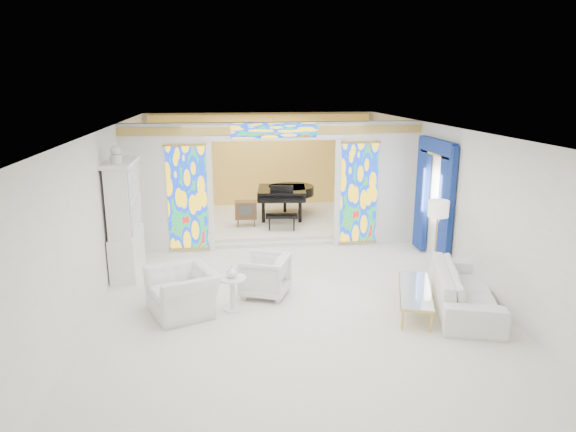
{
  "coord_description": "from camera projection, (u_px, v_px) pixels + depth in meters",
  "views": [
    {
      "loc": [
        -1.22,
        -9.85,
        3.86
      ],
      "look_at": [
        0.09,
        0.2,
        1.23
      ],
      "focal_mm": 32.0,
      "sensor_mm": 36.0,
      "label": 1
    }
  ],
  "objects": [
    {
      "name": "floor",
      "position": [
        285.0,
        276.0,
        10.58
      ],
      "size": [
        12.0,
        12.0,
        0.0
      ],
      "primitive_type": "plane",
      "color": "white",
      "rests_on": "ground"
    },
    {
      "name": "ceiling",
      "position": [
        285.0,
        130.0,
        9.83
      ],
      "size": [
        7.0,
        12.0,
        0.02
      ],
      "primitive_type": "cube",
      "color": "white",
      "rests_on": "wall_back"
    },
    {
      "name": "wall_back",
      "position": [
        261.0,
        162.0,
        15.96
      ],
      "size": [
        7.0,
        0.02,
        3.0
      ],
      "primitive_type": "cube",
      "color": "white",
      "rests_on": "floor"
    },
    {
      "name": "wall_front",
      "position": [
        370.0,
        364.0,
        4.44
      ],
      "size": [
        7.0,
        0.02,
        3.0
      ],
      "primitive_type": "cube",
      "color": "white",
      "rests_on": "floor"
    },
    {
      "name": "wall_left",
      "position": [
        103.0,
        211.0,
        9.76
      ],
      "size": [
        0.02,
        12.0,
        3.0
      ],
      "primitive_type": "cube",
      "color": "white",
      "rests_on": "floor"
    },
    {
      "name": "wall_right",
      "position": [
        452.0,
        201.0,
        10.64
      ],
      "size": [
        0.02,
        12.0,
        3.0
      ],
      "primitive_type": "cube",
      "color": "white",
      "rests_on": "floor"
    },
    {
      "name": "partition_wall",
      "position": [
        274.0,
        180.0,
        12.08
      ],
      "size": [
        7.0,
        0.22,
        3.0
      ],
      "color": "white",
      "rests_on": "floor"
    },
    {
      "name": "stained_glass_left",
      "position": [
        187.0,
        198.0,
        11.81
      ],
      "size": [
        0.9,
        0.04,
        2.4
      ],
      "primitive_type": "cube",
      "color": "gold",
      "rests_on": "partition_wall"
    },
    {
      "name": "stained_glass_right",
      "position": [
        359.0,
        193.0,
        12.32
      ],
      "size": [
        0.9,
        0.04,
        2.4
      ],
      "primitive_type": "cube",
      "color": "gold",
      "rests_on": "partition_wall"
    },
    {
      "name": "stained_glass_transom",
      "position": [
        274.0,
        130.0,
        11.68
      ],
      "size": [
        2.0,
        0.04,
        0.34
      ],
      "primitive_type": "cube",
      "color": "gold",
      "rests_on": "partition_wall"
    },
    {
      "name": "alcove_platform",
      "position": [
        267.0,
        221.0,
        14.49
      ],
      "size": [
        6.8,
        3.8,
        0.18
      ],
      "primitive_type": "cube",
      "color": "white",
      "rests_on": "floor"
    },
    {
      "name": "gold_curtain_back",
      "position": [
        261.0,
        162.0,
        15.85
      ],
      "size": [
        6.7,
        0.1,
        2.9
      ],
      "primitive_type": "cube",
      "color": "#EEBD52",
      "rests_on": "wall_back"
    },
    {
      "name": "chandelier",
      "position": [
        274.0,
        134.0,
        13.8
      ],
      "size": [
        0.48,
        0.48,
        0.3
      ],
      "primitive_type": "cylinder",
      "color": "gold",
      "rests_on": "ceiling"
    },
    {
      "name": "blue_drapes",
      "position": [
        434.0,
        190.0,
        11.28
      ],
      "size": [
        0.14,
        1.85,
        2.65
      ],
      "color": "navy",
      "rests_on": "wall_right"
    },
    {
      "name": "china_cabinet",
      "position": [
        125.0,
        219.0,
        10.46
      ],
      "size": [
        0.56,
        1.46,
        2.72
      ],
      "color": "white",
      "rests_on": "floor"
    },
    {
      "name": "armchair_left",
      "position": [
        183.0,
        291.0,
        8.84
      ],
      "size": [
        1.4,
        1.48,
        0.76
      ],
      "primitive_type": "imported",
      "rotation": [
        0.0,
        0.0,
        -1.17
      ],
      "color": "white",
      "rests_on": "floor"
    },
    {
      "name": "armchair_right",
      "position": [
        265.0,
        276.0,
        9.56
      ],
      "size": [
        1.09,
        1.07,
        0.77
      ],
      "primitive_type": "imported",
      "rotation": [
        0.0,
        0.0,
        -1.94
      ],
      "color": "white",
      "rests_on": "floor"
    },
    {
      "name": "sofa",
      "position": [
        465.0,
        289.0,
        9.01
      ],
      "size": [
        1.67,
        2.66,
        0.72
      ],
      "primitive_type": "imported",
      "rotation": [
        0.0,
        0.0,
        1.27
      ],
      "color": "white",
      "rests_on": "floor"
    },
    {
      "name": "side_table",
      "position": [
        232.0,
        289.0,
        8.92
      ],
      "size": [
        0.56,
        0.56,
        0.61
      ],
      "rotation": [
        0.0,
        0.0,
        0.16
      ],
      "color": "white",
      "rests_on": "floor"
    },
    {
      "name": "vase",
      "position": [
        232.0,
        271.0,
        8.84
      ],
      "size": [
        0.23,
        0.23,
        0.21
      ],
      "primitive_type": "imported",
      "rotation": [
        0.0,
        0.0,
        0.11
      ],
      "color": "silver",
      "rests_on": "side_table"
    },
    {
      "name": "coffee_table",
      "position": [
        415.0,
        291.0,
        8.94
      ],
      "size": [
        1.07,
        1.83,
        0.39
      ],
      "rotation": [
        0.0,
        0.0,
        -0.32
      ],
      "color": "white",
      "rests_on": "floor"
    },
    {
      "name": "floor_lamp",
      "position": [
        438.0,
        213.0,
        10.05
      ],
      "size": [
        0.5,
        0.5,
        1.64
      ],
      "rotation": [
        0.0,
        0.0,
        0.28
      ],
      "color": "gold",
      "rests_on": "floor"
    },
    {
      "name": "grand_piano",
      "position": [
        286.0,
        193.0,
        14.54
      ],
      "size": [
        1.78,
        2.57,
        1.0
      ],
      "rotation": [
        0.0,
        0.0,
        -0.12
      ],
      "color": "black",
      "rests_on": "alcove_platform"
    },
    {
      "name": "tv_console",
      "position": [
        246.0,
        210.0,
        13.57
      ],
      "size": [
        0.59,
        0.42,
        0.66
      ],
      "rotation": [
        0.0,
        0.0,
        -0.06
      ],
      "color": "#55381E",
      "rests_on": "alcove_platform"
    }
  ]
}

